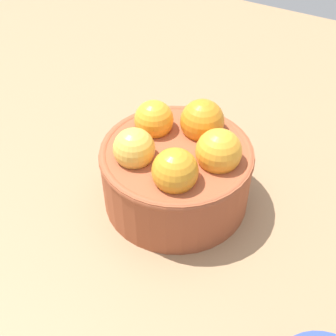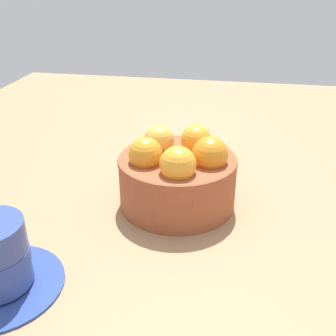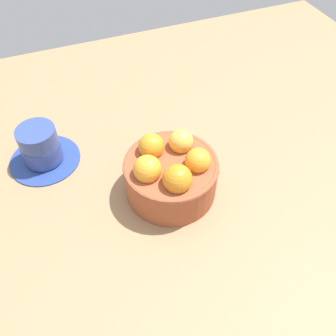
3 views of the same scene
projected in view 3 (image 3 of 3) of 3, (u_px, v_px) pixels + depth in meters
The scene contains 3 objects.
ground_plane at pixel (171, 197), 68.12cm from camera, with size 137.23×112.45×4.27cm, color #997551.
terracotta_bowl at pixel (171, 173), 62.94cm from camera, with size 16.21×16.21×10.67cm.
coffee_cup at pixel (41, 148), 68.84cm from camera, with size 13.46×13.46×7.88cm.
Camera 3 is at (15.54, 38.16, 52.38)cm, focal length 39.33 mm.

